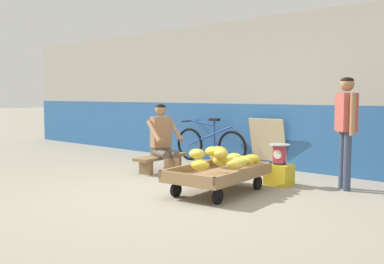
{
  "coord_description": "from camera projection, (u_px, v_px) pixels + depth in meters",
  "views": [
    {
      "loc": [
        3.89,
        -3.94,
        1.29
      ],
      "look_at": [
        -0.44,
        0.87,
        0.75
      ],
      "focal_mm": 41.48,
      "sensor_mm": 36.0,
      "label": 1
    }
  ],
  "objects": [
    {
      "name": "weighing_scale",
      "position": [
        279.0,
        154.0,
        6.33
      ],
      "size": [
        0.3,
        0.3,
        0.29
      ],
      "color": "#28282D",
      "rests_on": "plastic_crate"
    },
    {
      "name": "vendor_seated",
      "position": [
        163.0,
        138.0,
        7.43
      ],
      "size": [
        0.73,
        0.6,
        1.14
      ],
      "color": "#9E704C",
      "rests_on": "ground"
    },
    {
      "name": "banana_pile",
      "position": [
        225.0,
        158.0,
        5.81
      ],
      "size": [
        0.92,
        1.09,
        0.27
      ],
      "color": "yellow",
      "rests_on": "banana_cart"
    },
    {
      "name": "low_bench",
      "position": [
        161.0,
        159.0,
        7.54
      ],
      "size": [
        0.43,
        1.13,
        0.27
      ],
      "color": "olive",
      "rests_on": "ground"
    },
    {
      "name": "ground_plane",
      "position": [
        172.0,
        197.0,
        5.62
      ],
      "size": [
        80.0,
        80.0,
        0.0
      ],
      "primitive_type": "plane",
      "color": "gray"
    },
    {
      "name": "back_wall",
      "position": [
        290.0,
        93.0,
        7.69
      ],
      "size": [
        16.0,
        0.3,
        2.67
      ],
      "color": "#2D609E",
      "rests_on": "ground"
    },
    {
      "name": "banana_cart",
      "position": [
        218.0,
        175.0,
        5.83
      ],
      "size": [
        0.98,
        1.52,
        0.36
      ],
      "color": "#99754C",
      "rests_on": "ground"
    },
    {
      "name": "bicycle_near_left",
      "position": [
        210.0,
        144.0,
        8.49
      ],
      "size": [
        1.66,
        0.48,
        0.86
      ],
      "color": "black",
      "rests_on": "ground"
    },
    {
      "name": "plastic_crate",
      "position": [
        279.0,
        175.0,
        6.36
      ],
      "size": [
        0.36,
        0.28,
        0.3
      ],
      "color": "gold",
      "rests_on": "ground"
    },
    {
      "name": "sign_board",
      "position": [
        268.0,
        143.0,
        7.82
      ],
      "size": [
        0.7,
        0.21,
        0.88
      ],
      "color": "#C6B289",
      "rests_on": "ground"
    },
    {
      "name": "customer_adult",
      "position": [
        346.0,
        120.0,
        5.99
      ],
      "size": [
        0.37,
        0.37,
        1.53
      ],
      "color": "#38425B",
      "rests_on": "ground"
    }
  ]
}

